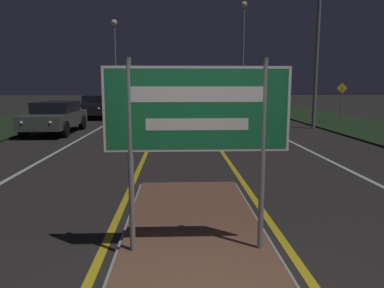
{
  "coord_description": "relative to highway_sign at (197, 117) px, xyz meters",
  "views": [
    {
      "loc": [
        -0.25,
        -3.09,
        2.18
      ],
      "look_at": [
        0.0,
        2.93,
        1.23
      ],
      "focal_mm": 35.0,
      "sensor_mm": 36.0,
      "label": 1
    }
  ],
  "objects": [
    {
      "name": "edge_line_white_left",
      "position": [
        -7.2,
        23.57,
        -1.79
      ],
      "size": [
        0.1,
        70.0,
        0.01
      ],
      "color": "silver",
      "rests_on": "ground_plane"
    },
    {
      "name": "car_receding_3",
      "position": [
        2.37,
        48.03,
        -1.0
      ],
      "size": [
        1.92,
        4.34,
        1.49
      ],
      "color": "navy",
      "rests_on": "ground_plane"
    },
    {
      "name": "verge_right",
      "position": [
        9.5,
        18.57,
        -1.75
      ],
      "size": [
        5.0,
        100.0,
        0.08
      ],
      "color": "#1E3319",
      "rests_on": "ground_plane"
    },
    {
      "name": "car_approaching_1",
      "position": [
        -5.54,
        20.85,
        -0.99
      ],
      "size": [
        1.95,
        4.75,
        1.52
      ],
      "color": "black",
      "rests_on": "ground_plane"
    },
    {
      "name": "lane_line_white_right",
      "position": [
        4.2,
        23.57,
        -1.79
      ],
      "size": [
        0.12,
        70.0,
        0.01
      ],
      "color": "silver",
      "rests_on": "ground_plane"
    },
    {
      "name": "car_receding_0",
      "position": [
        2.73,
        10.09,
        -1.07
      ],
      "size": [
        1.88,
        4.14,
        1.37
      ],
      "color": "maroon",
      "rests_on": "ground_plane"
    },
    {
      "name": "streetlight_right_far",
      "position": [
        6.44,
        33.5,
        5.15
      ],
      "size": [
        0.6,
        0.6,
        10.28
      ],
      "color": "gray",
      "rests_on": "ground_plane"
    },
    {
      "name": "car_receding_1",
      "position": [
        6.05,
        22.8,
        -1.05
      ],
      "size": [
        1.87,
        4.07,
        1.41
      ],
      "color": "navy",
      "rests_on": "ground_plane"
    },
    {
      "name": "car_approaching_0",
      "position": [
        -5.79,
        12.81,
        -1.03
      ],
      "size": [
        1.94,
        4.78,
        1.43
      ],
      "color": "#4C514C",
      "rests_on": "ground_plane"
    },
    {
      "name": "car_receding_2",
      "position": [
        2.86,
        35.08,
        -1.08
      ],
      "size": [
        2.01,
        4.74,
        1.33
      ],
      "color": "black",
      "rests_on": "ground_plane"
    },
    {
      "name": "median_island",
      "position": [
        0.0,
        0.0,
        -1.75
      ],
      "size": [
        2.1,
        6.82,
        0.1
      ],
      "color": "#999993",
      "rests_on": "ground_plane"
    },
    {
      "name": "centre_line_yellow_left",
      "position": [
        -1.24,
        23.57,
        -1.79
      ],
      "size": [
        0.12,
        70.0,
        0.01
      ],
      "color": "gold",
      "rests_on": "ground_plane"
    },
    {
      "name": "edge_line_white_right",
      "position": [
        7.2,
        23.57,
        -1.79
      ],
      "size": [
        0.1,
        70.0,
        0.01
      ],
      "color": "silver",
      "rests_on": "ground_plane"
    },
    {
      "name": "streetlight_left_far",
      "position": [
        -6.42,
        34.53,
        4.38
      ],
      "size": [
        0.63,
        0.63,
        8.66
      ],
      "color": "gray",
      "rests_on": "ground_plane"
    },
    {
      "name": "verge_left",
      "position": [
        -9.5,
        18.57,
        -1.75
      ],
      "size": [
        5.0,
        100.0,
        0.08
      ],
      "color": "#1E3319",
      "rests_on": "ground_plane"
    },
    {
      "name": "lane_line_white_left",
      "position": [
        -4.2,
        23.57,
        -1.79
      ],
      "size": [
        0.12,
        70.0,
        0.01
      ],
      "color": "silver",
      "rests_on": "ground_plane"
    },
    {
      "name": "warning_sign",
      "position": [
        8.94,
        16.07,
        -0.37
      ],
      "size": [
        0.6,
        0.06,
        2.23
      ],
      "color": "gray",
      "rests_on": "verge_right"
    },
    {
      "name": "highway_sign",
      "position": [
        0.0,
        0.0,
        0.0
      ],
      "size": [
        2.26,
        0.07,
        2.4
      ],
      "color": "gray",
      "rests_on": "median_island"
    },
    {
      "name": "centre_line_yellow_right",
      "position": [
        1.24,
        23.57,
        -1.79
      ],
      "size": [
        0.12,
        70.0,
        0.01
      ],
      "color": "gold",
      "rests_on": "ground_plane"
    }
  ]
}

